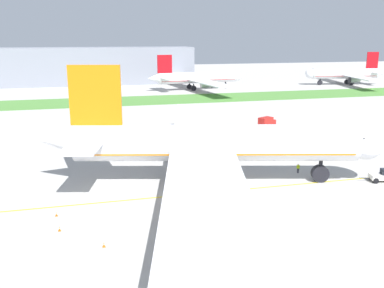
# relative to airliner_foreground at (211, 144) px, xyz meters

# --- Properties ---
(ground_plane) EXTENTS (600.00, 600.00, 0.00)m
(ground_plane) POSITION_rel_airliner_foreground_xyz_m (0.95, -4.66, -6.48)
(ground_plane) COLOR #ADAAA5
(ground_plane) RESTS_ON ground
(apron_taxi_line) EXTENTS (280.00, 0.36, 0.01)m
(apron_taxi_line) POSITION_rel_airliner_foreground_xyz_m (0.95, -4.80, -6.48)
(apron_taxi_line) COLOR yellow
(apron_taxi_line) RESTS_ON ground
(grass_median_strip) EXTENTS (320.00, 24.00, 0.10)m
(grass_median_strip) POSITION_rel_airliner_foreground_xyz_m (0.95, 95.45, -6.43)
(grass_median_strip) COLOR #4C8438
(grass_median_strip) RESTS_ON ground
(airliner_foreground) EXTENTS (54.80, 87.48, 19.10)m
(airliner_foreground) POSITION_rel_airliner_foreground_xyz_m (0.00, 0.00, 0.00)
(airliner_foreground) COLOR white
(airliner_foreground) RESTS_ON ground
(pushback_tug) EXTENTS (5.71, 3.13, 2.14)m
(pushback_tug) POSITION_rel_airliner_foreground_xyz_m (27.56, -7.00, -5.51)
(pushback_tug) COLOR white
(pushback_tug) RESTS_ON ground
(ground_crew_wingwalker_port) EXTENTS (0.50, 0.46, 1.67)m
(ground_crew_wingwalker_port) POSITION_rel_airliner_foreground_xyz_m (-7.30, -12.25, -5.47)
(ground_crew_wingwalker_port) COLOR black
(ground_crew_wingwalker_port) RESTS_ON ground
(ground_crew_marshaller_front) EXTENTS (0.48, 0.50, 1.69)m
(ground_crew_marshaller_front) POSITION_rel_airliner_foreground_xyz_m (16.24, 0.63, -5.45)
(ground_crew_marshaller_front) COLOR black
(ground_crew_marshaller_front) RESTS_ON ground
(traffic_cone_near_nose) EXTENTS (0.36, 0.36, 0.58)m
(traffic_cone_near_nose) POSITION_rel_airliner_foreground_xyz_m (-18.46, -18.68, -6.20)
(traffic_cone_near_nose) COLOR #F2590C
(traffic_cone_near_nose) RESTS_ON ground
(traffic_cone_port_wing) EXTENTS (0.36, 0.36, 0.58)m
(traffic_cone_port_wing) POSITION_rel_airliner_foreground_xyz_m (-24.08, -8.19, -6.20)
(traffic_cone_port_wing) COLOR #F2590C
(traffic_cone_port_wing) RESTS_ON ground
(traffic_cone_starboard_wing) EXTENTS (0.36, 0.36, 0.58)m
(traffic_cone_starboard_wing) POSITION_rel_airliner_foreground_xyz_m (-23.52, -13.05, -6.20)
(traffic_cone_starboard_wing) COLOR #F2590C
(traffic_cone_starboard_wing) RESTS_ON ground
(service_truck_baggage_loader) EXTENTS (5.37, 4.22, 3.14)m
(service_truck_baggage_loader) POSITION_rel_airliner_foreground_xyz_m (26.27, 36.28, -4.82)
(service_truck_baggage_loader) COLOR #B21E19
(service_truck_baggage_loader) RESTS_ON ground
(parked_airliner_far_left) EXTENTS (44.85, 70.86, 15.62)m
(parked_airliner_far_left) POSITION_rel_airliner_foreground_xyz_m (30.61, 122.18, -1.18)
(parked_airliner_far_left) COLOR white
(parked_airliner_far_left) RESTS_ON ground
(parked_airliner_far_centre) EXTENTS (40.13, 62.37, 15.93)m
(parked_airliner_far_centre) POSITION_rel_airliner_foreground_xyz_m (107.25, 123.42, -1.09)
(parked_airliner_far_centre) COLOR white
(parked_airliner_far_centre) RESTS_ON ground
(terminal_building) EXTENTS (110.78, 20.00, 18.00)m
(terminal_building) POSITION_rel_airliner_foreground_xyz_m (-18.61, 158.18, 2.52)
(terminal_building) COLOR gray
(terminal_building) RESTS_ON ground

